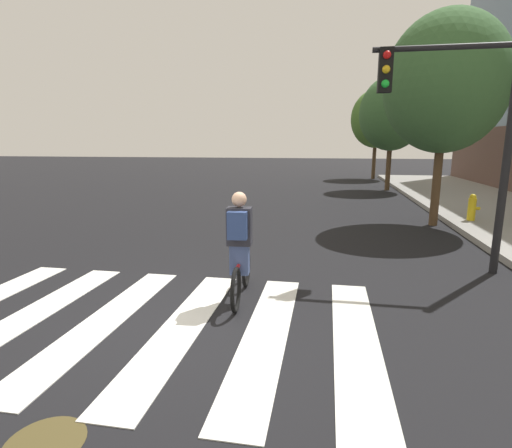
{
  "coord_description": "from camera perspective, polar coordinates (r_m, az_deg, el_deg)",
  "views": [
    {
      "loc": [
        1.94,
        -4.64,
        2.38
      ],
      "look_at": [
        0.68,
        2.47,
        0.91
      ],
      "focal_mm": 27.94,
      "sensor_mm": 36.0,
      "label": 1
    }
  ],
  "objects": [
    {
      "name": "street_tree_mid",
      "position": [
        21.51,
        18.88,
        14.73
      ],
      "size": [
        3.17,
        3.17,
        5.64
      ],
      "color": "#4C3823",
      "rests_on": "ground"
    },
    {
      "name": "cyclist",
      "position": [
        5.97,
        -2.31,
        -3.42
      ],
      "size": [
        0.37,
        1.71,
        1.69
      ],
      "color": "black",
      "rests_on": "ground"
    },
    {
      "name": "ground_plane",
      "position": [
        5.57,
        -11.73,
        -14.06
      ],
      "size": [
        120.0,
        120.0,
        0.0
      ],
      "primitive_type": "plane",
      "color": "black"
    },
    {
      "name": "manhole_cover",
      "position": [
        4.05,
        -27.99,
        -25.91
      ],
      "size": [
        0.64,
        0.64,
        0.01
      ],
      "primitive_type": "cylinder",
      "color": "#473D1E",
      "rests_on": "ground"
    },
    {
      "name": "street_tree_far",
      "position": [
        28.11,
        16.86,
        14.23
      ],
      "size": [
        3.28,
        3.28,
        5.84
      ],
      "color": "#4C3823",
      "rests_on": "ground"
    },
    {
      "name": "crosswalk_stripes",
      "position": [
        5.73,
        -15.76,
        -13.45
      ],
      "size": [
        6.12,
        3.85,
        0.01
      ],
      "color": "silver",
      "rests_on": "ground"
    },
    {
      "name": "fire_hydrant",
      "position": [
        13.25,
        28.53,
        2.09
      ],
      "size": [
        0.33,
        0.22,
        0.78
      ],
      "color": "gold",
      "rests_on": "sidewalk"
    },
    {
      "name": "street_tree_near",
      "position": [
        12.76,
        25.5,
        17.74
      ],
      "size": [
        3.33,
        3.33,
        5.92
      ],
      "color": "#4C3823",
      "rests_on": "ground"
    },
    {
      "name": "traffic_light_near",
      "position": [
        8.12,
        27.28,
        13.66
      ],
      "size": [
        2.47,
        0.28,
        4.2
      ],
      "color": "black",
      "rests_on": "ground"
    }
  ]
}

